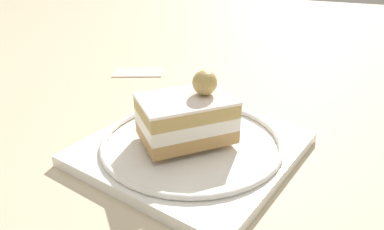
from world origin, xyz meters
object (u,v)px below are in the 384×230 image
at_px(dessert_plate, 192,146).
at_px(cake_slice, 188,116).
at_px(folded_napkin, 138,72).
at_px(fork, 224,112).

distance_m(dessert_plate, cake_slice, 0.04).
xyz_separation_m(cake_slice, folded_napkin, (0.22, 0.19, -0.05)).
xyz_separation_m(dessert_plate, cake_slice, (0.00, 0.01, 0.04)).
bearing_deg(folded_napkin, cake_slice, -138.86).
relative_size(dessert_plate, fork, 2.50).
xyz_separation_m(fork, folded_napkin, (0.15, 0.21, -0.02)).
bearing_deg(dessert_plate, cake_slice, 81.17).
height_order(dessert_plate, cake_slice, cake_slice).
bearing_deg(cake_slice, fork, -15.09).
height_order(fork, folded_napkin, fork).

